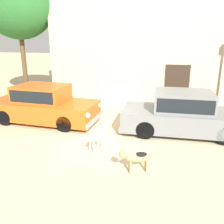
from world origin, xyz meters
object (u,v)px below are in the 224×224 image
(parked_sedan_second, at_px, (183,113))
(stray_dog_spotted, at_px, (97,137))
(stray_dog_tan, at_px, (136,157))
(acacia_tree_left, at_px, (18,4))
(parked_sedan_nearest, at_px, (43,104))

(parked_sedan_second, xyz_separation_m, stray_dog_spotted, (-2.60, -1.95, -0.32))
(parked_sedan_second, bearing_deg, stray_dog_tan, -114.51)
(parked_sedan_second, relative_size, stray_dog_spotted, 4.62)
(stray_dog_tan, distance_m, acacia_tree_left, 9.98)
(parked_sedan_nearest, bearing_deg, stray_dog_spotted, -32.41)
(parked_sedan_nearest, bearing_deg, acacia_tree_left, 133.44)
(stray_dog_spotted, bearing_deg, parked_sedan_second, -32.22)
(parked_sedan_second, bearing_deg, acacia_tree_left, 157.80)
(stray_dog_spotted, distance_m, acacia_tree_left, 8.51)
(parked_sedan_nearest, xyz_separation_m, stray_dog_tan, (4.07, -3.06, -0.31))
(parked_sedan_second, relative_size, acacia_tree_left, 0.68)
(stray_dog_spotted, height_order, acacia_tree_left, acacia_tree_left)
(parked_sedan_nearest, xyz_separation_m, acacia_tree_left, (-2.53, 3.01, 4.06))
(stray_dog_tan, bearing_deg, parked_sedan_nearest, -56.46)
(parked_sedan_second, bearing_deg, parked_sedan_nearest, 178.42)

